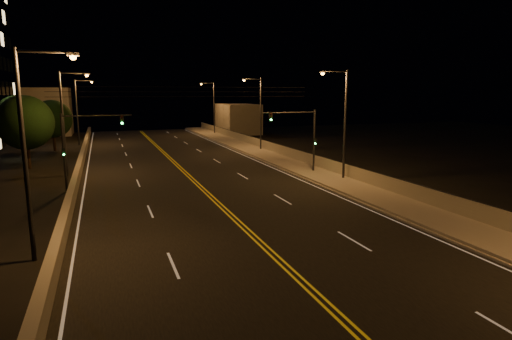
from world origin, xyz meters
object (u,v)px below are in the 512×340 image
object	(u,v)px
tree_0	(25,123)
tree_2	(52,119)
streetlight_1	(342,118)
streetlight_4	(30,141)
traffic_signal_left	(78,142)
tree_1	(20,118)
streetlight_5	(66,116)
streetlight_3	(212,105)
streetlight_2	(259,109)
traffic_signal_right	(304,134)
streetlight_6	(79,107)

from	to	relation	value
tree_0	tree_2	size ratio (longest dim) A/B	1.10
streetlight_1	streetlight_4	world-z (taller)	same
streetlight_4	streetlight_1	bearing A→B (deg)	25.83
traffic_signal_left	tree_1	bearing A→B (deg)	108.79
tree_0	streetlight_5	bearing A→B (deg)	-53.61
streetlight_5	streetlight_3	bearing A→B (deg)	57.10
streetlight_2	tree_2	distance (m)	26.11
tree_0	tree_1	world-z (taller)	same
streetlight_2	traffic_signal_right	xyz separation A→B (m)	(-1.55, -16.01, -1.57)
streetlight_3	streetlight_6	size ratio (longest dim) A/B	1.00
traffic_signal_left	traffic_signal_right	bearing A→B (deg)	0.00
streetlight_2	streetlight_6	bearing A→B (deg)	144.88
streetlight_2	streetlight_4	distance (m)	37.06
streetlight_1	streetlight_3	distance (m)	43.45
streetlight_4	tree_2	xyz separation A→B (m)	(-2.93, 39.50, -1.21)
streetlight_2	traffic_signal_left	world-z (taller)	streetlight_2
traffic_signal_left	tree_0	distance (m)	13.04
streetlight_3	tree_0	size ratio (longest dim) A/B	1.29
streetlight_4	traffic_signal_left	world-z (taller)	streetlight_4
streetlight_2	streetlight_3	world-z (taller)	same
streetlight_1	streetlight_2	world-z (taller)	same
tree_2	traffic_signal_right	bearing A→B (deg)	-47.93
tree_0	tree_1	bearing A→B (deg)	101.70
streetlight_3	streetlight_4	size ratio (longest dim) A/B	1.00
traffic_signal_right	tree_1	bearing A→B (deg)	141.53
traffic_signal_left	streetlight_2	bearing A→B (deg)	38.27
streetlight_3	traffic_signal_right	xyz separation A→B (m)	(-1.55, -39.61, -1.57)
streetlight_1	streetlight_5	size ratio (longest dim) A/B	1.00
streetlight_1	streetlight_5	distance (m)	23.79
streetlight_6	streetlight_2	bearing A→B (deg)	-35.12
streetlight_6	tree_2	bearing A→B (deg)	-116.77
tree_0	tree_2	xyz separation A→B (m)	(1.10, 13.34, -0.41)
streetlight_2	traffic_signal_left	size ratio (longest dim) A/B	1.57
streetlight_3	tree_1	world-z (taller)	streetlight_3
streetlight_6	tree_1	bearing A→B (deg)	-118.42
streetlight_3	streetlight_6	xyz separation A→B (m)	(-21.44, -8.52, 0.00)
streetlight_3	tree_0	world-z (taller)	streetlight_3
streetlight_6	traffic_signal_left	size ratio (longest dim) A/B	1.57
streetlight_5	tree_0	bearing A→B (deg)	126.39
streetlight_5	tree_0	size ratio (longest dim) A/B	1.29
streetlight_2	tree_0	xyz separation A→B (m)	(-25.48, -4.07, -0.80)
streetlight_2	streetlight_6	size ratio (longest dim) A/B	1.00
streetlight_1	traffic_signal_right	xyz separation A→B (m)	(-1.55, 3.84, -1.57)
streetlight_2	tree_2	xyz separation A→B (m)	(-24.37, 9.27, -1.21)
streetlight_3	tree_0	xyz separation A→B (m)	(-25.48, -27.67, -0.80)
streetlight_3	streetlight_5	world-z (taller)	same
tree_2	streetlight_5	bearing A→B (deg)	-81.15
streetlight_6	traffic_signal_right	xyz separation A→B (m)	(19.89, -31.09, -1.57)
streetlight_1	tree_2	world-z (taller)	streetlight_1
streetlight_1	tree_0	size ratio (longest dim) A/B	1.29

